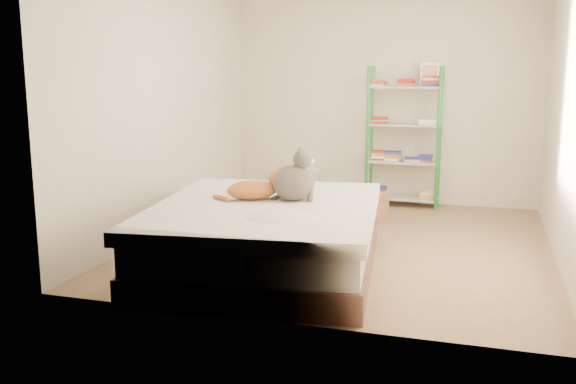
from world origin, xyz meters
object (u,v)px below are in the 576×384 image
at_px(cardboard_box, 363,207).
at_px(white_bin, 303,184).
at_px(orange_cat, 252,187).
at_px(bed, 266,237).
at_px(shelf_unit, 404,138).
at_px(grey_cat, 294,175).

distance_m(cardboard_box, white_bin, 1.31).
xyz_separation_m(orange_cat, white_bin, (-0.33, 2.77, -0.47)).
bearing_deg(bed, shelf_unit, 68.27).
bearing_deg(bed, cardboard_box, 70.30).
distance_m(grey_cat, cardboard_box, 1.93).
xyz_separation_m(shelf_unit, white_bin, (-1.27, -0.03, -0.63)).
relative_size(orange_cat, white_bin, 1.28).
height_order(bed, cardboard_box, bed).
relative_size(bed, white_bin, 6.02).
bearing_deg(white_bin, grey_cat, -75.85).
bearing_deg(shelf_unit, grey_cat, -102.18).
height_order(shelf_unit, white_bin, shelf_unit).
bearing_deg(grey_cat, white_bin, -3.28).
relative_size(cardboard_box, white_bin, 1.39).
distance_m(bed, orange_cat, 0.44).
height_order(orange_cat, grey_cat, grey_cat).
distance_m(orange_cat, cardboard_box, 2.04).
height_order(cardboard_box, white_bin, white_bin).
distance_m(orange_cat, white_bin, 2.83).
height_order(bed, shelf_unit, shelf_unit).
height_order(orange_cat, shelf_unit, shelf_unit).
bearing_deg(orange_cat, bed, -69.11).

